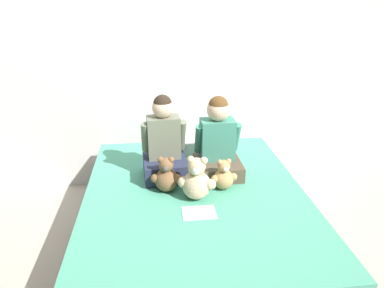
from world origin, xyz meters
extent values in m
plane|color=#B2A899|center=(0.00, 0.00, 0.00)|extent=(14.00, 14.00, 0.00)
cube|color=silver|center=(0.00, 1.08, 1.25)|extent=(8.00, 0.06, 2.50)
cube|color=#2D2D33|center=(0.00, 0.00, 0.12)|extent=(1.53, 1.86, 0.25)
cube|color=white|center=(0.00, 0.00, 0.35)|extent=(1.50, 1.82, 0.20)
cube|color=#4CA384|center=(0.00, 0.00, 0.47)|extent=(1.52, 1.84, 0.03)
cube|color=#282D47|center=(-0.19, 0.24, 0.56)|extent=(0.34, 0.33, 0.15)
cube|color=slate|center=(-0.20, 0.29, 0.78)|extent=(0.24, 0.16, 0.31)
sphere|color=beige|center=(-0.20, 0.29, 1.01)|extent=(0.15, 0.15, 0.15)
sphere|color=#2D2319|center=(-0.20, 0.29, 1.04)|extent=(0.13, 0.13, 0.13)
cylinder|color=slate|center=(-0.33, 0.28, 0.79)|extent=(0.07, 0.14, 0.25)
cylinder|color=slate|center=(-0.06, 0.30, 0.79)|extent=(0.07, 0.14, 0.25)
cube|color=brown|center=(0.20, 0.24, 0.54)|extent=(0.34, 0.35, 0.11)
cube|color=#3D8470|center=(0.20, 0.30, 0.75)|extent=(0.25, 0.17, 0.31)
sphere|color=beige|center=(0.20, 0.30, 0.98)|extent=(0.17, 0.17, 0.17)
sphere|color=brown|center=(0.20, 0.30, 1.01)|extent=(0.15, 0.15, 0.15)
cylinder|color=#3D8470|center=(0.06, 0.29, 0.76)|extent=(0.06, 0.14, 0.25)
cylinder|color=#3D8470|center=(0.34, 0.30, 0.76)|extent=(0.06, 0.14, 0.25)
sphere|color=brown|center=(-0.19, 0.05, 0.56)|extent=(0.16, 0.16, 0.16)
sphere|color=brown|center=(-0.19, 0.05, 0.68)|extent=(0.10, 0.10, 0.10)
sphere|color=#4C4742|center=(-0.20, 0.01, 0.67)|extent=(0.05, 0.05, 0.05)
sphere|color=brown|center=(-0.23, 0.05, 0.72)|extent=(0.04, 0.04, 0.04)
sphere|color=brown|center=(-0.16, 0.04, 0.72)|extent=(0.04, 0.04, 0.04)
sphere|color=brown|center=(-0.27, 0.04, 0.58)|extent=(0.06, 0.06, 0.06)
sphere|color=brown|center=(-0.12, 0.02, 0.58)|extent=(0.06, 0.06, 0.06)
sphere|color=tan|center=(0.20, 0.03, 0.55)|extent=(0.14, 0.14, 0.14)
sphere|color=tan|center=(0.20, 0.03, 0.66)|extent=(0.09, 0.09, 0.09)
sphere|color=white|center=(0.21, -0.01, 0.65)|extent=(0.04, 0.04, 0.04)
sphere|color=tan|center=(0.17, 0.03, 0.69)|extent=(0.04, 0.04, 0.04)
sphere|color=tan|center=(0.23, 0.03, 0.69)|extent=(0.04, 0.04, 0.04)
sphere|color=tan|center=(0.14, 0.01, 0.57)|extent=(0.05, 0.05, 0.05)
sphere|color=tan|center=(0.27, 0.02, 0.57)|extent=(0.05, 0.05, 0.05)
sphere|color=#D1B78E|center=(0.00, -0.07, 0.58)|extent=(0.19, 0.19, 0.19)
sphere|color=#D1B78E|center=(0.00, -0.07, 0.72)|extent=(0.12, 0.12, 0.12)
sphere|color=white|center=(-0.01, -0.12, 0.71)|extent=(0.05, 0.05, 0.05)
sphere|color=#D1B78E|center=(-0.04, -0.06, 0.76)|extent=(0.05, 0.05, 0.05)
sphere|color=#D1B78E|center=(0.05, -0.08, 0.76)|extent=(0.05, 0.05, 0.05)
sphere|color=#D1B78E|center=(-0.09, -0.06, 0.60)|extent=(0.07, 0.07, 0.07)
sphere|color=#D1B78E|center=(0.09, -0.11, 0.60)|extent=(0.07, 0.07, 0.07)
cube|color=white|center=(0.00, 0.74, 0.54)|extent=(0.50, 0.31, 0.11)
cube|color=white|center=(-0.01, -0.25, 0.48)|extent=(0.21, 0.15, 0.00)
camera|label=1|loc=(-0.25, -2.03, 1.73)|focal=32.00mm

